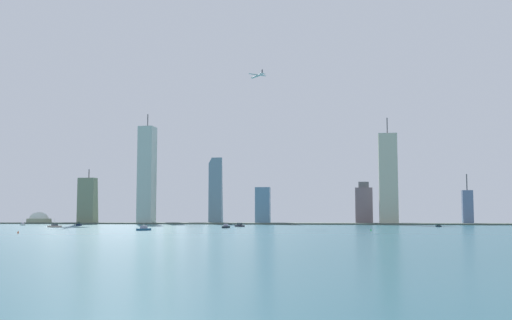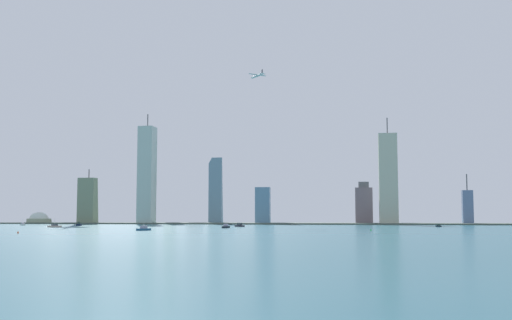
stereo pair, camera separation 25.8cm
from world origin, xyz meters
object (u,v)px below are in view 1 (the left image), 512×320
Objects in this scene: skyscraper_3 at (171,182)px; skyscraper_9 at (195,208)px; channel_buoy_0 at (371,230)px; skyscraper_10 at (147,175)px; airplane at (257,76)px; channel_buoy_1 at (18,232)px; skyscraper_1 at (364,205)px; stadium_dome at (46,219)px; boat_7 at (439,226)px; boat_5 at (79,224)px; skyscraper_12 at (388,179)px; boat_1 at (240,225)px; skyscraper_2 at (216,191)px; skyscraper_11 at (88,201)px; skyscraper_4 at (75,193)px; boat_4 at (226,227)px; observation_tower at (87,116)px; skyscraper_5 at (263,206)px; boat_6 at (55,226)px; boat_3 at (144,229)px; skyscraper_8 at (267,182)px; skyscraper_0 at (229,210)px; skyscraper_6 at (381,195)px; boat_2 at (23,224)px; skyscraper_7 at (468,207)px.

skyscraper_3 is 61.70m from skyscraper_9.
skyscraper_9 is 500.75m from channel_buoy_0.
airplane is at bearing -21.45° from skyscraper_10.
channel_buoy_1 is at bearing -83.47° from skyscraper_10.
skyscraper_1 is 29.23× the size of channel_buoy_1.
stadium_dome reaches higher than boat_7.
stadium_dome is 11.03× the size of boat_5.
boat_1 is at bearing -136.54° from skyscraper_12.
airplane reaches higher than skyscraper_2.
skyscraper_3 is at bearing 27.56° from skyscraper_11.
skyscraper_9 is 31.77× the size of channel_buoy_0.
skyscraper_4 reaches higher than boat_4.
observation_tower is 4.12× the size of skyscraper_11.
skyscraper_12 is at bearing -5.43° from skyscraper_5.
skyscraper_2 is 4.42× the size of airplane.
channel_buoy_0 is (467.50, -383.02, -183.16)m from observation_tower.
skyscraper_4 is 366.63m from boat_6.
boat_1 is 0.95× the size of boat_6.
skyscraper_2 is at bearing 10.63° from skyscraper_11.
airplane is at bearing -171.04° from boat_3.
skyscraper_8 reaches higher than channel_buoy_0.
skyscraper_4 is at bearing -169.36° from boat_1.
skyscraper_1 reaches higher than skyscraper_0.
skyscraper_6 is 547.28m from boat_6.
skyscraper_12 reaches higher than skyscraper_6.
boat_2 is 0.59× the size of boat_6.
channel_buoy_1 is at bearing -61.85° from boat_7.
skyscraper_9 is (228.83, -23.65, -27.73)m from skyscraper_4.
skyscraper_1 is at bearing 5.48° from skyscraper_5.
skyscraper_2 reaches higher than boat_4.
skyscraper_6 reaches higher than stadium_dome.
skyscraper_5 is 403.24m from boat_3.
boat_4 is 215.98m from boat_6.
boat_4 is 182.13m from channel_buoy_0.
skyscraper_4 is 674.23m from channel_buoy_0.
skyscraper_12 is (362.00, -60.18, -1.76)m from skyscraper_3.
skyscraper_7 is at bearing -0.80° from stadium_dome.
boat_4 is 1.33× the size of boat_7.
skyscraper_5 is 79.61m from skyscraper_8.
skyscraper_1 is 1.14× the size of skyscraper_5.
skyscraper_8 reaches higher than skyscraper_2.
skyscraper_0 is 3.93× the size of boat_7.
skyscraper_3 is 0.82× the size of skyscraper_10.
boat_7 is (51.18, -157.66, -68.23)m from skyscraper_12.
skyscraper_8 reaches higher than skyscraper_5.
observation_tower reaches higher than skyscraper_5.
skyscraper_10 is at bearing -29.25° from skyscraper_4.
skyscraper_1 is at bearing 60.32° from channel_buoy_1.
skyscraper_6 is at bearing 8.61° from skyscraper_3.
skyscraper_3 is 176.22m from skyscraper_5.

